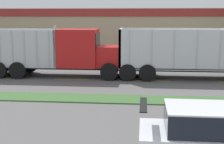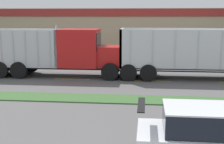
{
  "view_description": "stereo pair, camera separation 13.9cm",
  "coord_description": "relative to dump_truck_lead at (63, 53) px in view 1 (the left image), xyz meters",
  "views": [
    {
      "loc": [
        1.23,
        -4.67,
        4.26
      ],
      "look_at": [
        -0.12,
        9.66,
        1.62
      ],
      "focal_mm": 50.0,
      "sensor_mm": 36.0,
      "label": 1
    },
    {
      "loc": [
        1.37,
        -4.66,
        4.26
      ],
      "look_at": [
        -0.12,
        9.66,
        1.62
      ],
      "focal_mm": 50.0,
      "sensor_mm": 36.0,
      "label": 2
    }
  ],
  "objects": [
    {
      "name": "grass_verge",
      "position": [
        4.22,
        -5.85,
        -1.64
      ],
      "size": [
        120.0,
        1.66,
        0.06
      ],
      "primitive_type": "cube",
      "color": "#3D6633",
      "rests_on": "ground_plane"
    },
    {
      "name": "centre_line_4",
      "position": [
        0.79,
        -1.02,
        -1.67
      ],
      "size": [
        2.4,
        0.14,
        0.01
      ],
      "primitive_type": "cube",
      "color": "yellow",
      "rests_on": "ground_plane"
    },
    {
      "name": "centre_line_5",
      "position": [
        6.19,
        -1.02,
        -1.67
      ],
      "size": [
        2.4,
        0.14,
        0.01
      ],
      "primitive_type": "cube",
      "color": "yellow",
      "rests_on": "ground_plane"
    },
    {
      "name": "dump_truck_lead",
      "position": [
        0.0,
        0.0,
        0.0
      ],
      "size": [
        10.45,
        2.65,
        3.6
      ],
      "color": "black",
      "rests_on": "ground_plane"
    },
    {
      "name": "rally_car",
      "position": [
        7.55,
        -12.78,
        -0.76
      ],
      "size": [
        4.4,
        1.99,
        1.8
      ],
      "color": "white",
      "rests_on": "ground_plane"
    },
    {
      "name": "store_building_backdrop",
      "position": [
        1.79,
        18.18,
        0.82
      ],
      "size": [
        30.91,
        12.1,
        4.97
      ],
      "color": "tan",
      "rests_on": "ground_plane"
    }
  ]
}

